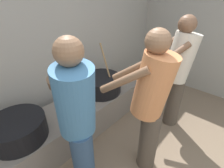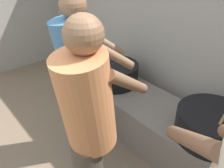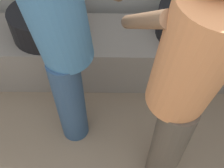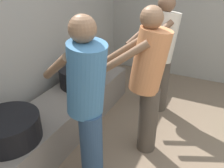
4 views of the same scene
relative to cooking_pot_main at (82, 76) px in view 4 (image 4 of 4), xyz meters
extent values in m
cube|color=#9E998E|center=(-0.71, 0.52, 0.48)|extent=(5.45, 0.20, 2.08)
cube|color=slate|center=(-0.60, 0.00, -0.34)|extent=(2.69, 0.60, 0.43)
cylinder|color=black|center=(0.00, 0.00, 0.00)|extent=(0.59, 0.59, 0.24)
cylinder|color=#937047|center=(0.10, 0.00, 0.32)|extent=(0.06, 0.25, 0.51)
cylinder|color=black|center=(-1.21, -0.01, -0.01)|extent=(0.56, 0.56, 0.23)
cylinder|color=#4C4238|center=(-0.31, -1.01, -0.18)|extent=(0.20, 0.20, 0.74)
cylinder|color=#D17F4C|center=(-0.32, -0.98, 0.49)|extent=(0.40, 0.45, 0.64)
sphere|color=brown|center=(-0.32, -0.97, 0.88)|extent=(0.21, 0.21, 0.21)
cylinder|color=brown|center=(-0.25, -0.72, 0.55)|extent=(0.20, 0.46, 0.35)
cylinder|color=brown|center=(-0.51, -0.80, 0.55)|extent=(0.20, 0.46, 0.35)
cylinder|color=#4C4238|center=(0.54, -0.91, -0.18)|extent=(0.20, 0.20, 0.75)
cylinder|color=beige|center=(0.52, -0.89, 0.49)|extent=(0.48, 0.47, 0.64)
sphere|color=brown|center=(0.51, -0.89, 0.89)|extent=(0.21, 0.21, 0.21)
cylinder|color=brown|center=(0.42, -0.65, 0.56)|extent=(0.40, 0.34, 0.35)
cylinder|color=brown|center=(0.26, -0.86, 0.56)|extent=(0.40, 0.34, 0.35)
cylinder|color=navy|center=(-0.94, -0.69, -0.18)|extent=(0.20, 0.20, 0.74)
cylinder|color=teal|center=(-0.93, -0.66, 0.49)|extent=(0.44, 0.47, 0.64)
sphere|color=brown|center=(-0.92, -0.66, 0.88)|extent=(0.21, 0.21, 0.21)
cylinder|color=brown|center=(-0.70, -0.52, 0.55)|extent=(0.26, 0.44, 0.35)
cylinder|color=brown|center=(-0.95, -0.40, 0.55)|extent=(0.26, 0.44, 0.35)
camera|label=1|loc=(-1.52, -1.56, 1.24)|focal=27.00mm
camera|label=2|loc=(0.58, -1.56, 1.23)|focal=37.06mm
camera|label=3|loc=(-0.64, -1.72, 1.19)|focal=39.93mm
camera|label=4|loc=(-2.29, -1.56, 1.28)|focal=37.41mm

